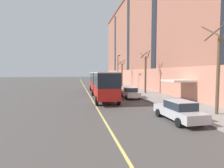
{
  "coord_description": "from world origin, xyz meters",
  "views": [
    {
      "loc": [
        -2.32,
        -22.61,
        3.64
      ],
      "look_at": [
        3.34,
        4.85,
        1.8
      ],
      "focal_mm": 28.0,
      "sensor_mm": 36.0,
      "label": 1
    }
  ],
  "objects_px": {
    "parked_car_white_0": "(104,83)",
    "parked_car_navy_1": "(110,85)",
    "street_tree_near_corner": "(218,67)",
    "city_bus": "(100,82)",
    "street_lamp": "(118,68)",
    "street_tree_mid_block": "(145,72)",
    "parked_car_silver_2": "(179,111)",
    "street_tree_far_uptown": "(122,73)",
    "parked_car_white_3": "(130,93)"
  },
  "relations": [
    {
      "from": "street_tree_mid_block",
      "to": "street_tree_far_uptown",
      "type": "distance_m",
      "value": 15.5
    },
    {
      "from": "parked_car_silver_2",
      "to": "street_tree_mid_block",
      "type": "height_order",
      "value": "street_tree_mid_block"
    },
    {
      "from": "city_bus",
      "to": "parked_car_white_3",
      "type": "relative_size",
      "value": 4.5
    },
    {
      "from": "street_tree_mid_block",
      "to": "parked_car_silver_2",
      "type": "bearing_deg",
      "value": -103.98
    },
    {
      "from": "parked_car_white_3",
      "to": "street_tree_far_uptown",
      "type": "relative_size",
      "value": 0.65
    },
    {
      "from": "street_tree_near_corner",
      "to": "street_lamp",
      "type": "bearing_deg",
      "value": 94.87
    },
    {
      "from": "street_tree_mid_block",
      "to": "parked_car_navy_1",
      "type": "bearing_deg",
      "value": 108.91
    },
    {
      "from": "parked_car_navy_1",
      "to": "parked_car_white_0",
      "type": "bearing_deg",
      "value": 91.62
    },
    {
      "from": "parked_car_white_0",
      "to": "street_lamp",
      "type": "height_order",
      "value": "street_lamp"
    },
    {
      "from": "city_bus",
      "to": "street_tree_far_uptown",
      "type": "distance_m",
      "value": 17.8
    },
    {
      "from": "parked_car_white_0",
      "to": "parked_car_silver_2",
      "type": "height_order",
      "value": "same"
    },
    {
      "from": "parked_car_white_0",
      "to": "parked_car_white_3",
      "type": "height_order",
      "value": "same"
    },
    {
      "from": "city_bus",
      "to": "street_tree_mid_block",
      "type": "bearing_deg",
      "value": 3.26
    },
    {
      "from": "parked_car_white_3",
      "to": "parked_car_silver_2",
      "type": "bearing_deg",
      "value": -90.06
    },
    {
      "from": "parked_car_silver_2",
      "to": "street_tree_near_corner",
      "type": "xyz_separation_m",
      "value": [
        4.08,
        0.8,
        3.34
      ]
    },
    {
      "from": "parked_car_white_0",
      "to": "parked_car_navy_1",
      "type": "bearing_deg",
      "value": -88.38
    },
    {
      "from": "parked_car_silver_2",
      "to": "street_tree_mid_block",
      "type": "distance_m",
      "value": 17.06
    },
    {
      "from": "parked_car_white_3",
      "to": "street_tree_mid_block",
      "type": "height_order",
      "value": "street_tree_mid_block"
    },
    {
      "from": "street_lamp",
      "to": "street_tree_mid_block",
      "type": "bearing_deg",
      "value": -78.22
    },
    {
      "from": "city_bus",
      "to": "street_lamp",
      "type": "relative_size",
      "value": 2.72
    },
    {
      "from": "parked_car_silver_2",
      "to": "street_tree_near_corner",
      "type": "bearing_deg",
      "value": 11.08
    },
    {
      "from": "parked_car_silver_2",
      "to": "street_tree_near_corner",
      "type": "height_order",
      "value": "street_tree_near_corner"
    },
    {
      "from": "street_lamp",
      "to": "parked_car_white_3",
      "type": "bearing_deg",
      "value": -97.07
    },
    {
      "from": "street_tree_near_corner",
      "to": "city_bus",
      "type": "bearing_deg",
      "value": 117.39
    },
    {
      "from": "parked_car_white_0",
      "to": "parked_car_silver_2",
      "type": "distance_m",
      "value": 35.36
    },
    {
      "from": "parked_car_white_0",
      "to": "street_lamp",
      "type": "xyz_separation_m",
      "value": [
        1.95,
        -8.5,
        3.84
      ]
    },
    {
      "from": "parked_car_white_0",
      "to": "street_tree_near_corner",
      "type": "height_order",
      "value": "street_tree_near_corner"
    },
    {
      "from": "street_tree_far_uptown",
      "to": "parked_car_navy_1",
      "type": "bearing_deg",
      "value": -134.39
    },
    {
      "from": "city_bus",
      "to": "parked_car_navy_1",
      "type": "relative_size",
      "value": 4.39
    },
    {
      "from": "street_tree_near_corner",
      "to": "street_lamp",
      "type": "relative_size",
      "value": 1.04
    },
    {
      "from": "parked_car_white_0",
      "to": "parked_car_navy_1",
      "type": "height_order",
      "value": "same"
    },
    {
      "from": "street_tree_near_corner",
      "to": "street_lamp",
      "type": "height_order",
      "value": "street_tree_near_corner"
    },
    {
      "from": "parked_car_white_0",
      "to": "parked_car_navy_1",
      "type": "xyz_separation_m",
      "value": [
        0.21,
        -7.57,
        -0.0
      ]
    },
    {
      "from": "parked_car_navy_1",
      "to": "street_tree_mid_block",
      "type": "relative_size",
      "value": 0.63
    },
    {
      "from": "city_bus",
      "to": "street_lamp",
      "type": "xyz_separation_m",
      "value": [
        5.59,
        10.99,
        2.48
      ]
    },
    {
      "from": "parked_car_white_3",
      "to": "street_tree_far_uptown",
      "type": "xyz_separation_m",
      "value": [
        4.05,
        19.83,
        2.73
      ]
    },
    {
      "from": "parked_car_white_0",
      "to": "street_tree_far_uptown",
      "type": "bearing_deg",
      "value": -40.45
    },
    {
      "from": "city_bus",
      "to": "street_lamp",
      "type": "distance_m",
      "value": 12.58
    },
    {
      "from": "parked_car_white_3",
      "to": "street_lamp",
      "type": "xyz_separation_m",
      "value": [
        1.85,
        14.88,
        3.84
      ]
    },
    {
      "from": "city_bus",
      "to": "parked_car_navy_1",
      "type": "height_order",
      "value": "city_bus"
    },
    {
      "from": "city_bus",
      "to": "street_tree_far_uptown",
      "type": "bearing_deg",
      "value": 63.95
    },
    {
      "from": "parked_car_silver_2",
      "to": "street_lamp",
      "type": "relative_size",
      "value": 0.63
    },
    {
      "from": "city_bus",
      "to": "parked_car_white_0",
      "type": "xyz_separation_m",
      "value": [
        3.64,
        19.49,
        -1.36
      ]
    },
    {
      "from": "city_bus",
      "to": "street_tree_near_corner",
      "type": "xyz_separation_m",
      "value": [
        7.81,
        -15.07,
        1.98
      ]
    },
    {
      "from": "parked_car_white_0",
      "to": "street_lamp",
      "type": "distance_m",
      "value": 9.52
    },
    {
      "from": "parked_car_white_0",
      "to": "street_tree_far_uptown",
      "type": "relative_size",
      "value": 0.64
    },
    {
      "from": "city_bus",
      "to": "parked_car_silver_2",
      "type": "height_order",
      "value": "city_bus"
    },
    {
      "from": "parked_car_white_0",
      "to": "street_tree_mid_block",
      "type": "relative_size",
      "value": 0.6
    },
    {
      "from": "parked_car_silver_2",
      "to": "parked_car_white_3",
      "type": "relative_size",
      "value": 1.05
    },
    {
      "from": "street_tree_mid_block",
      "to": "street_lamp",
      "type": "bearing_deg",
      "value": 101.78
    }
  ]
}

